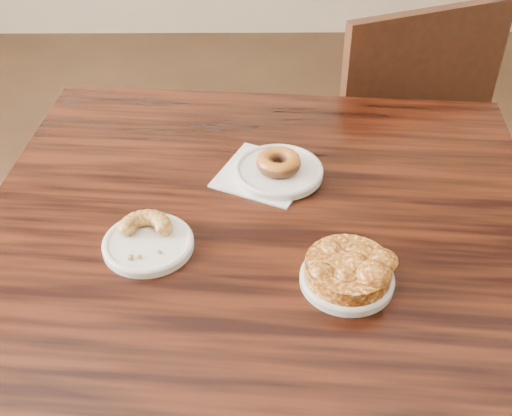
{
  "coord_description": "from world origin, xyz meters",
  "views": [
    {
      "loc": [
        -0.16,
        -0.85,
        1.47
      ],
      "look_at": [
        -0.16,
        -0.03,
        0.8
      ],
      "focal_mm": 45.0,
      "sensor_mm": 36.0,
      "label": 1
    }
  ],
  "objects_px": {
    "cafe_table": "(259,373)",
    "cruller_fragment": "(147,235)",
    "glazed_donut": "(279,163)",
    "chair_far": "(370,133)",
    "apple_fritter": "(348,266)"
  },
  "relations": [
    {
      "from": "cafe_table",
      "to": "apple_fritter",
      "type": "distance_m",
      "value": 0.44
    },
    {
      "from": "cafe_table",
      "to": "apple_fritter",
      "type": "height_order",
      "value": "apple_fritter"
    },
    {
      "from": "cafe_table",
      "to": "glazed_donut",
      "type": "xyz_separation_m",
      "value": [
        0.04,
        0.17,
        0.41
      ]
    },
    {
      "from": "chair_far",
      "to": "apple_fritter",
      "type": "bearing_deg",
      "value": 56.57
    },
    {
      "from": "chair_far",
      "to": "cruller_fragment",
      "type": "height_order",
      "value": "chair_far"
    },
    {
      "from": "cafe_table",
      "to": "cruller_fragment",
      "type": "relative_size",
      "value": 9.66
    },
    {
      "from": "apple_fritter",
      "to": "cruller_fragment",
      "type": "height_order",
      "value": "apple_fritter"
    },
    {
      "from": "cafe_table",
      "to": "glazed_donut",
      "type": "relative_size",
      "value": 11.79
    },
    {
      "from": "cafe_table",
      "to": "chair_far",
      "type": "distance_m",
      "value": 0.87
    },
    {
      "from": "cafe_table",
      "to": "cruller_fragment",
      "type": "height_order",
      "value": "cruller_fragment"
    },
    {
      "from": "chair_far",
      "to": "apple_fritter",
      "type": "height_order",
      "value": "chair_far"
    },
    {
      "from": "glazed_donut",
      "to": "cruller_fragment",
      "type": "xyz_separation_m",
      "value": [
        -0.22,
        -0.2,
        -0.0
      ]
    },
    {
      "from": "cafe_table",
      "to": "chair_far",
      "type": "height_order",
      "value": "chair_far"
    },
    {
      "from": "glazed_donut",
      "to": "apple_fritter",
      "type": "height_order",
      "value": "apple_fritter"
    },
    {
      "from": "glazed_donut",
      "to": "cafe_table",
      "type": "bearing_deg",
      "value": -102.19
    }
  ]
}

